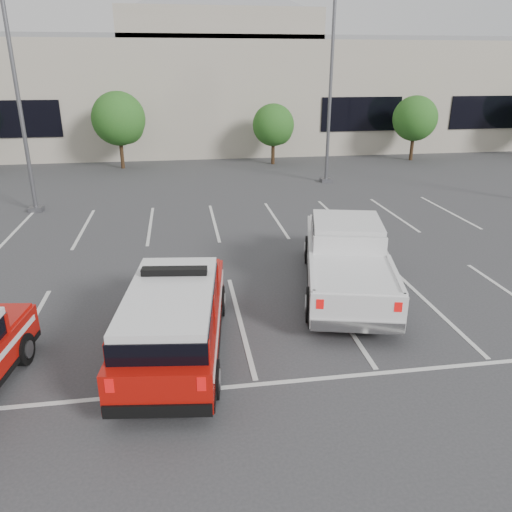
{
  "coord_description": "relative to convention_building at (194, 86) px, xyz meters",
  "views": [
    {
      "loc": [
        -1.36,
        -11.58,
        6.28
      ],
      "look_at": [
        0.73,
        1.95,
        1.05
      ],
      "focal_mm": 35.0,
      "sensor_mm": 36.0,
      "label": 1
    }
  ],
  "objects": [
    {
      "name": "stall_markings",
      "position": [
        -0.18,
        -27.36,
        -4.71
      ],
      "size": [
        23.0,
        15.0,
        0.01
      ],
      "primitive_type": "cube",
      "color": "silver",
      "rests_on": "ground"
    },
    {
      "name": "fire_chief_suv",
      "position": [
        -1.84,
        -33.2,
        -3.92
      ],
      "size": [
        2.69,
        5.77,
        1.96
      ],
      "rotation": [
        0.0,
        0.0,
        -0.12
      ],
      "color": "#A40E07",
      "rests_on": "ground"
    },
    {
      "name": "light_pole_mid",
      "position": [
        6.82,
        -15.86,
        0.47
      ],
      "size": [
        0.9,
        0.6,
        10.24
      ],
      "color": "#59595E",
      "rests_on": "ground"
    },
    {
      "name": "light_pole_left",
      "position": [
        -8.18,
        -19.86,
        0.47
      ],
      "size": [
        0.9,
        0.6,
        10.24
      ],
      "color": "#59595E",
      "rests_on": "ground"
    },
    {
      "name": "tree_mid_left",
      "position": [
        -5.09,
        -9.82,
        -1.68
      ],
      "size": [
        3.37,
        3.37,
        4.85
      ],
      "color": "#3F2B19",
      "rests_on": "ground"
    },
    {
      "name": "tree_right",
      "position": [
        14.91,
        -9.82,
        -1.95
      ],
      "size": [
        3.07,
        3.07,
        4.42
      ],
      "color": "#3F2B19",
      "rests_on": "ground"
    },
    {
      "name": "convention_building",
      "position": [
        0.0,
        0.0,
        0.0
      ],
      "size": [
        60.0,
        16.99,
        13.2
      ],
      "color": "#B4A899",
      "rests_on": "ground"
    },
    {
      "name": "white_pickup",
      "position": [
        3.2,
        -30.31,
        -3.92
      ],
      "size": [
        3.72,
        6.86,
        2.0
      ],
      "rotation": [
        0.0,
        0.0,
        -0.24
      ],
      "color": "silver",
      "rests_on": "ground"
    },
    {
      "name": "tree_mid_right",
      "position": [
        4.91,
        -9.82,
        -2.22
      ],
      "size": [
        2.77,
        2.77,
        3.99
      ],
      "color": "#3F2B19",
      "rests_on": "ground"
    },
    {
      "name": "ground",
      "position": [
        -0.18,
        -31.86,
        -4.72
      ],
      "size": [
        120.0,
        120.0,
        0.0
      ],
      "primitive_type": "plane",
      "color": "#353538",
      "rests_on": "ground"
    }
  ]
}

